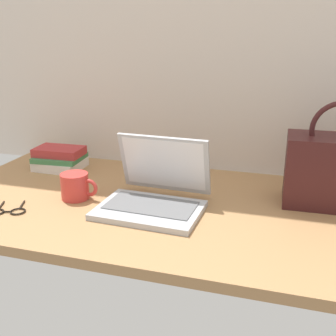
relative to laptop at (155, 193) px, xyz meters
name	(u,v)px	position (x,y,z in m)	size (l,w,h in m)	color
desk	(178,209)	(0.07, 0.04, -0.06)	(1.60, 0.76, 0.03)	#A87A4C
laptop	(155,193)	(0.00, 0.00, 0.00)	(0.32, 0.29, 0.21)	#B2B5BA
coffee_mug	(76,186)	(-0.27, -0.01, 0.00)	(0.13, 0.09, 0.09)	red
remote_control_near	(175,175)	(-0.01, 0.27, -0.03)	(0.06, 0.16, 0.02)	black
eyeglasses	(7,211)	(-0.42, -0.17, -0.04)	(0.12, 0.13, 0.01)	black
handbag	(336,170)	(0.53, 0.17, 0.07)	(0.30, 0.17, 0.33)	#3F1919
book_stack	(60,159)	(-0.48, 0.25, 0.00)	(0.19, 0.16, 0.09)	silver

